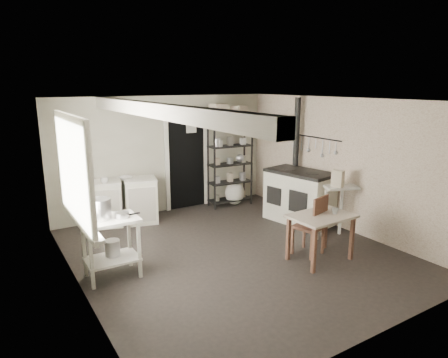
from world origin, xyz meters
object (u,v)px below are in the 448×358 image
prep_table (112,249)px  flour_sack (235,194)px  stockpot (100,210)px  shelf_rack (230,161)px  stove (299,199)px  work_table (320,235)px  chair (309,223)px  base_cabinets (123,199)px

prep_table → flour_sack: bearing=30.6°
stockpot → shelf_rack: 3.70m
prep_table → shelf_rack: size_ratio=0.43×
prep_table → shelf_rack: bearing=31.8°
stockpot → stove: size_ratio=0.25×
shelf_rack → work_table: shelf_rack is taller
chair → flour_sack: (0.46, 2.71, -0.24)m
stockpot → chair: stockpot is taller
prep_table → base_cabinets: (0.80, 1.98, 0.06)m
prep_table → stove: bearing=5.6°
base_cabinets → stove: bearing=-15.0°
shelf_rack → work_table: size_ratio=2.11×
stockpot → base_cabinets: size_ratio=0.24×
stockpot → stove: (3.72, 0.31, -0.50)m
prep_table → chair: size_ratio=0.88×
work_table → chair: chair is taller
work_table → stockpot: bearing=158.6°
shelf_rack → stove: (0.53, -1.56, -0.51)m
base_cabinets → work_table: (1.93, -3.04, -0.08)m
stockpot → shelf_rack: (3.19, 1.87, 0.01)m
prep_table → stockpot: (-0.10, 0.04, 0.54)m
prep_table → base_cabinets: bearing=67.9°
stove → work_table: size_ratio=1.36×
stockpot → chair: 3.00m
work_table → shelf_rack: bearing=83.3°
chair → work_table: bearing=-104.3°
flour_sack → work_table: bearing=-98.7°
shelf_rack → chair: bearing=-92.9°
shelf_rack → chair: size_ratio=2.04×
stockpot → prep_table: bearing=-23.1°
shelf_rack → work_table: bearing=-92.2°
base_cabinets → stove: size_ratio=1.03×
base_cabinets → stockpot: bearing=-100.2°
stove → chair: (-0.89, -1.18, 0.05)m
stove → shelf_rack: bearing=97.8°
stockpot → work_table: size_ratio=0.34×
shelf_rack → flour_sack: 0.72m
stove → stockpot: bearing=173.8°
shelf_rack → flour_sack: shelf_rack is taller
prep_table → work_table: prep_table is taller
stockpot → base_cabinets: 2.19m
shelf_rack → stove: bearing=-66.7°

